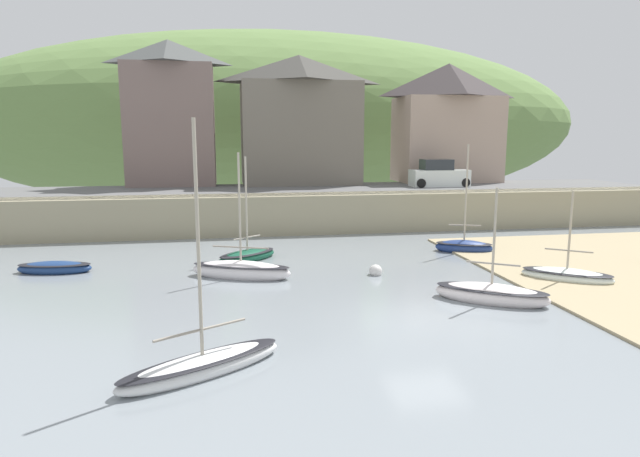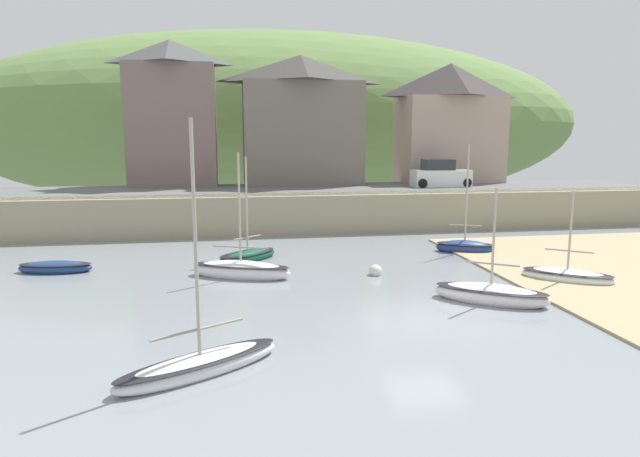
{
  "view_description": "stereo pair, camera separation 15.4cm",
  "coord_description": "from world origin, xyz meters",
  "px_view_note": "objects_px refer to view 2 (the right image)",
  "views": [
    {
      "loc": [
        -6.34,
        -16.07,
        5.86
      ],
      "look_at": [
        -2.31,
        7.25,
        1.87
      ],
      "focal_mm": 30.28,
      "sensor_mm": 36.0,
      "label": 1
    },
    {
      "loc": [
        -6.19,
        -16.1,
        5.86
      ],
      "look_at": [
        -2.31,
        7.25,
        1.87
      ],
      "focal_mm": 30.28,
      "sensor_mm": 36.0,
      "label": 2
    }
  ],
  "objects_px": {
    "sailboat_tall_mast": "(200,364)",
    "sailboat_blue_trim": "(241,270)",
    "dinghy_open_wooden": "(248,255)",
    "sailboat_nearest_shore": "(465,247)",
    "waterfront_building_left": "(172,113)",
    "motorboat_with_cabin": "(567,276)",
    "waterfront_building_right": "(449,122)",
    "parked_car_near_slipway": "(440,175)",
    "mooring_buoy": "(376,271)",
    "fishing_boat_green": "(491,294)",
    "rowboat_small_beached": "(55,267)",
    "waterfront_building_centre": "(301,119)"
  },
  "relations": [
    {
      "from": "waterfront_building_left",
      "to": "mooring_buoy",
      "type": "bearing_deg",
      "value": -62.3
    },
    {
      "from": "fishing_boat_green",
      "to": "mooring_buoy",
      "type": "distance_m",
      "value": 5.41
    },
    {
      "from": "waterfront_building_right",
      "to": "waterfront_building_centre",
      "type": "bearing_deg",
      "value": -180.0
    },
    {
      "from": "sailboat_blue_trim",
      "to": "dinghy_open_wooden",
      "type": "bearing_deg",
      "value": 105.11
    },
    {
      "from": "waterfront_building_centre",
      "to": "rowboat_small_beached",
      "type": "relative_size",
      "value": 2.88
    },
    {
      "from": "sailboat_nearest_shore",
      "to": "mooring_buoy",
      "type": "bearing_deg",
      "value": -123.44
    },
    {
      "from": "sailboat_tall_mast",
      "to": "motorboat_with_cabin",
      "type": "xyz_separation_m",
      "value": [
        14.51,
        6.53,
        -0.02
      ]
    },
    {
      "from": "sailboat_tall_mast",
      "to": "fishing_boat_green",
      "type": "height_order",
      "value": "sailboat_tall_mast"
    },
    {
      "from": "sailboat_tall_mast",
      "to": "parked_car_near_slipway",
      "type": "bearing_deg",
      "value": 26.36
    },
    {
      "from": "dinghy_open_wooden",
      "to": "sailboat_tall_mast",
      "type": "xyz_separation_m",
      "value": [
        -1.61,
        -12.73,
        0.02
      ]
    },
    {
      "from": "waterfront_building_centre",
      "to": "waterfront_building_left",
      "type": "bearing_deg",
      "value": 180.0
    },
    {
      "from": "sailboat_tall_mast",
      "to": "rowboat_small_beached",
      "type": "xyz_separation_m",
      "value": [
        -6.87,
        11.68,
        -0.05
      ]
    },
    {
      "from": "waterfront_building_left",
      "to": "motorboat_with_cabin",
      "type": "xyz_separation_m",
      "value": [
        17.69,
        -21.63,
        -7.45
      ]
    },
    {
      "from": "waterfront_building_left",
      "to": "sailboat_nearest_shore",
      "type": "height_order",
      "value": "waterfront_building_left"
    },
    {
      "from": "parked_car_near_slipway",
      "to": "mooring_buoy",
      "type": "distance_m",
      "value": 17.48
    },
    {
      "from": "sailboat_tall_mast",
      "to": "sailboat_blue_trim",
      "type": "distance_m",
      "value": 9.49
    },
    {
      "from": "sailboat_tall_mast",
      "to": "sailboat_blue_trim",
      "type": "xyz_separation_m",
      "value": [
        1.22,
        9.41,
        0.06
      ]
    },
    {
      "from": "waterfront_building_right",
      "to": "dinghy_open_wooden",
      "type": "bearing_deg",
      "value": -136.95
    },
    {
      "from": "waterfront_building_centre",
      "to": "dinghy_open_wooden",
      "type": "height_order",
      "value": "waterfront_building_centre"
    },
    {
      "from": "waterfront_building_left",
      "to": "rowboat_small_beached",
      "type": "bearing_deg",
      "value": -102.65
    },
    {
      "from": "mooring_buoy",
      "to": "dinghy_open_wooden",
      "type": "bearing_deg",
      "value": 144.0
    },
    {
      "from": "fishing_boat_green",
      "to": "waterfront_building_centre",
      "type": "bearing_deg",
      "value": 132.65
    },
    {
      "from": "waterfront_building_right",
      "to": "sailboat_blue_trim",
      "type": "distance_m",
      "value": 26.14
    },
    {
      "from": "waterfront_building_centre",
      "to": "mooring_buoy",
      "type": "relative_size",
      "value": 16.79
    },
    {
      "from": "waterfront_building_right",
      "to": "mooring_buoy",
      "type": "distance_m",
      "value": 23.36
    },
    {
      "from": "sailboat_blue_trim",
      "to": "motorboat_with_cabin",
      "type": "relative_size",
      "value": 1.4
    },
    {
      "from": "dinghy_open_wooden",
      "to": "waterfront_building_left",
      "type": "bearing_deg",
      "value": 68.66
    },
    {
      "from": "dinghy_open_wooden",
      "to": "fishing_boat_green",
      "type": "xyz_separation_m",
      "value": [
        8.44,
        -8.34,
        0.05
      ]
    },
    {
      "from": "motorboat_with_cabin",
      "to": "waterfront_building_centre",
      "type": "bearing_deg",
      "value": 148.3
    },
    {
      "from": "dinghy_open_wooden",
      "to": "sailboat_nearest_shore",
      "type": "bearing_deg",
      "value": -38.61
    },
    {
      "from": "sailboat_tall_mast",
      "to": "sailboat_nearest_shore",
      "type": "bearing_deg",
      "value": 14.8
    },
    {
      "from": "waterfront_building_right",
      "to": "parked_car_near_slipway",
      "type": "height_order",
      "value": "waterfront_building_right"
    },
    {
      "from": "parked_car_near_slipway",
      "to": "sailboat_blue_trim",
      "type": "bearing_deg",
      "value": -134.11
    },
    {
      "from": "waterfront_building_left",
      "to": "waterfront_building_right",
      "type": "distance_m",
      "value": 21.31
    },
    {
      "from": "sailboat_nearest_shore",
      "to": "parked_car_near_slipway",
      "type": "distance_m",
      "value": 11.69
    },
    {
      "from": "waterfront_building_left",
      "to": "sailboat_nearest_shore",
      "type": "xyz_separation_m",
      "value": [
        15.98,
        -15.43,
        -7.39
      ]
    },
    {
      "from": "sailboat_blue_trim",
      "to": "parked_car_near_slipway",
      "type": "xyz_separation_m",
      "value": [
        14.52,
        14.24,
        2.9
      ]
    },
    {
      "from": "sailboat_tall_mast",
      "to": "motorboat_with_cabin",
      "type": "relative_size",
      "value": 1.66
    },
    {
      "from": "sailboat_tall_mast",
      "to": "mooring_buoy",
      "type": "relative_size",
      "value": 11.39
    },
    {
      "from": "dinghy_open_wooden",
      "to": "parked_car_near_slipway",
      "type": "relative_size",
      "value": 1.24
    },
    {
      "from": "waterfront_building_right",
      "to": "parked_car_near_slipway",
      "type": "relative_size",
      "value": 2.22
    },
    {
      "from": "dinghy_open_wooden",
      "to": "motorboat_with_cabin",
      "type": "distance_m",
      "value": 14.31
    },
    {
      "from": "motorboat_with_cabin",
      "to": "mooring_buoy",
      "type": "height_order",
      "value": "motorboat_with_cabin"
    },
    {
      "from": "sailboat_tall_mast",
      "to": "rowboat_small_beached",
      "type": "relative_size",
      "value": 1.95
    },
    {
      "from": "waterfront_building_left",
      "to": "sailboat_nearest_shore",
      "type": "distance_m",
      "value": 23.41
    },
    {
      "from": "sailboat_nearest_shore",
      "to": "mooring_buoy",
      "type": "relative_size",
      "value": 10.07
    },
    {
      "from": "sailboat_tall_mast",
      "to": "parked_car_near_slipway",
      "type": "relative_size",
      "value": 1.56
    },
    {
      "from": "waterfront_building_right",
      "to": "rowboat_small_beached",
      "type": "bearing_deg",
      "value": -146.62
    },
    {
      "from": "fishing_boat_green",
      "to": "parked_car_near_slipway",
      "type": "distance_m",
      "value": 20.3
    },
    {
      "from": "sailboat_tall_mast",
      "to": "mooring_buoy",
      "type": "xyz_separation_m",
      "value": [
        6.97,
        8.84,
        -0.08
      ]
    }
  ]
}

